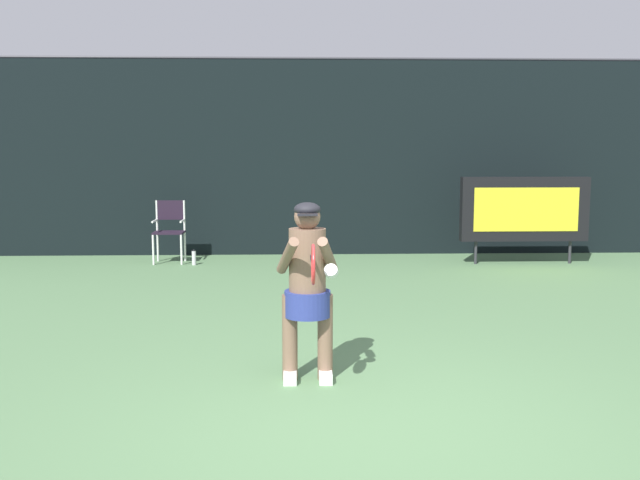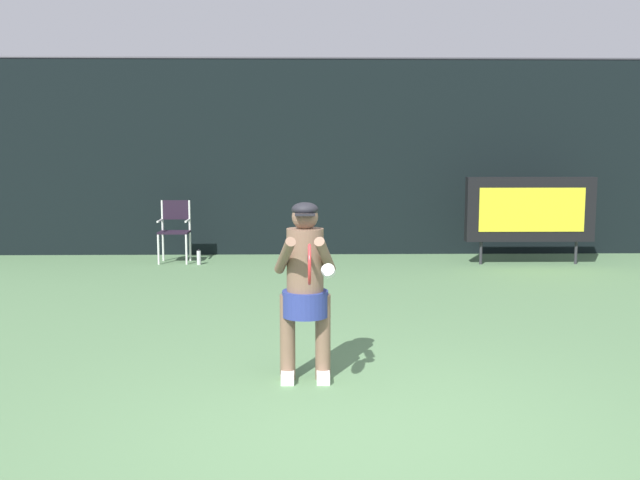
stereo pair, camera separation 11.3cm
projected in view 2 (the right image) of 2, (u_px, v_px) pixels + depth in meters
name	position (u px, v px, depth m)	size (l,w,h in m)	color
ground	(361.00, 440.00, 4.80)	(18.00, 22.00, 0.03)	#567D51
backdrop_screen	(325.00, 158.00, 13.18)	(18.00, 0.12, 3.66)	black
scoreboard	(530.00, 209.00, 12.07)	(2.20, 0.21, 1.50)	black
umpire_chair	(175.00, 227.00, 12.35)	(0.52, 0.44, 1.08)	white
water_bottle	(199.00, 258.00, 12.12)	(0.07, 0.07, 0.27)	silver
tennis_player	(305.00, 283.00, 5.93)	(0.53, 0.60, 1.52)	white
tennis_racket	(309.00, 264.00, 5.36)	(0.03, 0.60, 0.31)	black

